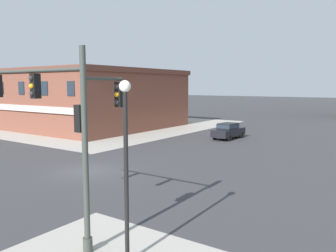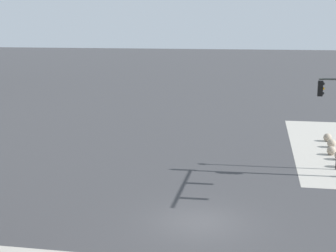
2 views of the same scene
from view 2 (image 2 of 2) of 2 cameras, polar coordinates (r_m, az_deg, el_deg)
name	(u,v)px [view 2 (image 2 of 2)]	position (r m, az deg, el deg)	size (l,w,h in m)	color
ground_plane	(199,222)	(23.66, 3.54, -10.80)	(320.00, 320.00, 0.00)	#38383A
bollard_sphere_curb_c	(331,151)	(36.83, 18.01, -2.67)	(0.62, 0.62, 0.62)	gray
bollard_sphere_curb_d	(331,143)	(39.07, 18.02, -1.87)	(0.62, 0.62, 0.62)	gray
bollard_sphere_curb_e	(328,137)	(40.98, 17.61, -1.24)	(0.62, 0.62, 0.62)	gray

